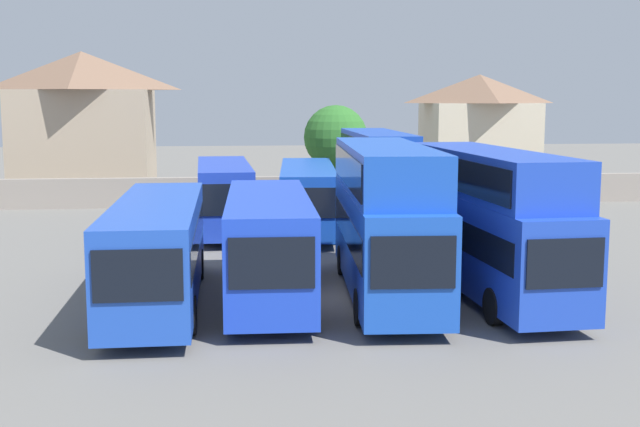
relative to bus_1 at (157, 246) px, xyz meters
The scene contains 12 objects.
ground 18.93m from the bus_1, 72.96° to the left, with size 140.00×140.00×0.00m, color slate.
depot_boundary_wall 24.52m from the bus_1, 76.98° to the left, with size 56.00×0.50×1.80m, color gray.
bus_1 is the anchor object (origin of this frame).
bus_2 3.55m from the bus_1, ahead, with size 2.84×10.36×3.45m.
bus_3 7.50m from the bus_1, ahead, with size 3.17×11.45×5.04m.
bus_4 10.93m from the bus_1, ahead, with size 3.10×11.13×4.86m.
bus_5 14.08m from the bus_1, 82.21° to the left, with size 2.88×10.23×3.42m.
bus_6 15.06m from the bus_1, 66.51° to the left, with size 3.34×11.31×3.26m.
bus_7 17.28m from the bus_1, 56.33° to the left, with size 2.61×10.99×4.90m.
house_terrace_left 33.03m from the bus_1, 103.92° to the left, with size 9.55×7.15×9.73m.
house_terrace_centre 37.12m from the bus_1, 57.64° to the left, with size 7.79×6.53×8.23m.
tree_left_of_lot 27.91m from the bus_1, 71.33° to the left, with size 4.12×4.12×6.14m.
Camera 1 is at (-2.96, -26.04, 6.58)m, focal length 45.89 mm.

